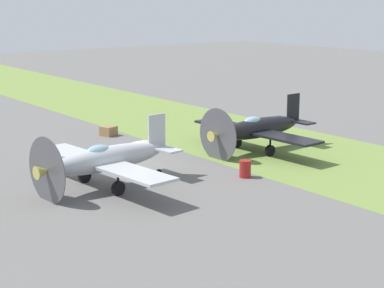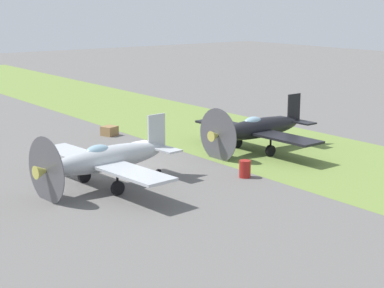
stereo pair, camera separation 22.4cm
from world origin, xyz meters
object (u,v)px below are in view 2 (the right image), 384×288
Objects in this scene: airplane_lead at (106,159)px; airplane_wingman at (258,128)px; supply_crate at (109,131)px; fuel_drum at (245,169)px.

airplane_lead is 11.20m from airplane_wingman.
airplane_lead is at bearing 93.87° from airplane_wingman.
airplane_lead is 10.64× the size of supply_crate.
airplane_wingman is 6.09m from fuel_drum.
airplane_lead is 1.02× the size of airplane_wingman.
airplane_lead reaches higher than fuel_drum.
airplane_wingman is 10.48× the size of supply_crate.
airplane_lead is 12.32m from supply_crate.
fuel_drum is at bearing -178.16° from supply_crate.
supply_crate is (10.60, -6.19, -1.10)m from airplane_lead.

